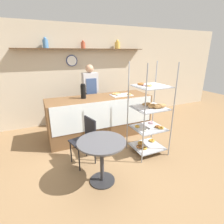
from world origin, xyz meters
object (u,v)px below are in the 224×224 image
object	(u,v)px
person_worker	(91,94)
cafe_table	(102,151)
donut_tray_counter	(120,95)
cafe_chair	(86,136)
coffee_carafe	(83,91)
pastry_rack	(150,116)

from	to	relation	value
person_worker	cafe_table	size ratio (longest dim) A/B	2.29
cafe_table	donut_tray_counter	world-z (taller)	donut_tray_counter
cafe_chair	coffee_carafe	world-z (taller)	coffee_carafe
pastry_rack	person_worker	xyz separation A→B (m)	(-0.65, 1.74, 0.14)
pastry_rack	cafe_chair	distance (m)	1.28
donut_tray_counter	pastry_rack	bearing A→B (deg)	-85.35
cafe_chair	coffee_carafe	size ratio (longest dim) A/B	2.50
pastry_rack	coffee_carafe	bearing A→B (deg)	129.53
person_worker	donut_tray_counter	bearing A→B (deg)	-48.62
cafe_chair	donut_tray_counter	distance (m)	1.55
cafe_chair	coffee_carafe	distance (m)	1.21
coffee_carafe	person_worker	bearing A→B (deg)	58.43
donut_tray_counter	coffee_carafe	bearing A→B (deg)	174.74
pastry_rack	cafe_table	bearing A→B (deg)	-159.71
pastry_rack	cafe_chair	world-z (taller)	pastry_rack
coffee_carafe	donut_tray_counter	xyz separation A→B (m)	(0.89, -0.08, -0.15)
cafe_chair	coffee_carafe	bearing A→B (deg)	151.97
cafe_table	donut_tray_counter	bearing A→B (deg)	54.88
pastry_rack	donut_tray_counter	distance (m)	1.13
coffee_carafe	donut_tray_counter	world-z (taller)	coffee_carafe
cafe_table	coffee_carafe	xyz separation A→B (m)	(0.19, 1.63, 0.60)
cafe_chair	donut_tray_counter	world-z (taller)	donut_tray_counter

